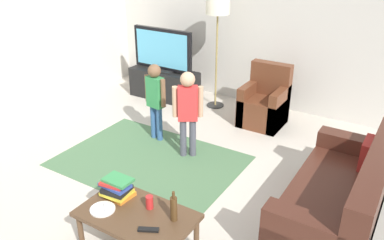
% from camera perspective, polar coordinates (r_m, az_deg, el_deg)
% --- Properties ---
extents(ground, '(7.80, 7.80, 0.00)m').
position_cam_1_polar(ground, '(4.46, -4.14, -10.39)').
color(ground, beige).
extents(wall_back, '(6.00, 0.12, 2.70)m').
position_cam_1_polar(wall_back, '(6.42, 11.72, 13.54)').
color(wall_back, silver).
rests_on(wall_back, ground).
extents(area_rug, '(2.20, 1.60, 0.01)m').
position_cam_1_polar(area_rug, '(5.04, -6.12, -5.85)').
color(area_rug, '#4C724C').
rests_on(area_rug, ground).
extents(tv_stand, '(1.20, 0.44, 0.50)m').
position_cam_1_polar(tv_stand, '(6.86, -3.99, 5.12)').
color(tv_stand, black).
rests_on(tv_stand, ground).
extents(tv, '(1.10, 0.28, 0.71)m').
position_cam_1_polar(tv, '(6.66, -4.25, 9.95)').
color(tv, black).
rests_on(tv, tv_stand).
extents(couch, '(0.80, 1.80, 0.86)m').
position_cam_1_polar(couch, '(4.11, 20.96, -10.87)').
color(couch, '#472319').
rests_on(couch, ground).
extents(armchair, '(0.60, 0.60, 0.90)m').
position_cam_1_polar(armchair, '(5.97, 10.45, 2.18)').
color(armchair, brown).
rests_on(armchair, ground).
extents(floor_lamp, '(0.36, 0.36, 1.78)m').
position_cam_1_polar(floor_lamp, '(6.17, 3.72, 15.38)').
color(floor_lamp, '#262626').
rests_on(floor_lamp, ground).
extents(child_near_tv, '(0.36, 0.17, 1.07)m').
position_cam_1_polar(child_near_tv, '(5.30, -5.30, 3.55)').
color(child_near_tv, '#33598C').
rests_on(child_near_tv, ground).
extents(child_center, '(0.33, 0.24, 1.12)m').
position_cam_1_polar(child_center, '(4.84, -0.61, 1.87)').
color(child_center, '#4C4C59').
rests_on(child_center, ground).
extents(coffee_table, '(1.00, 0.60, 0.42)m').
position_cam_1_polar(coffee_table, '(3.56, -7.91, -13.77)').
color(coffee_table, '#513823').
rests_on(coffee_table, ground).
extents(book_stack, '(0.29, 0.25, 0.19)m').
position_cam_1_polar(book_stack, '(3.69, -10.73, -9.61)').
color(book_stack, orange).
rests_on(book_stack, coffee_table).
extents(bottle, '(0.06, 0.06, 0.28)m').
position_cam_1_polar(bottle, '(3.36, -2.64, -12.58)').
color(bottle, '#4C3319').
rests_on(bottle, coffee_table).
extents(tv_remote, '(0.17, 0.12, 0.02)m').
position_cam_1_polar(tv_remote, '(3.34, -6.28, -15.39)').
color(tv_remote, black).
rests_on(tv_remote, coffee_table).
extents(soda_can, '(0.07, 0.07, 0.12)m').
position_cam_1_polar(soda_can, '(3.54, -6.13, -11.68)').
color(soda_can, red).
rests_on(soda_can, coffee_table).
extents(plate, '(0.22, 0.22, 0.02)m').
position_cam_1_polar(plate, '(3.61, -12.72, -12.40)').
color(plate, white).
rests_on(plate, coffee_table).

